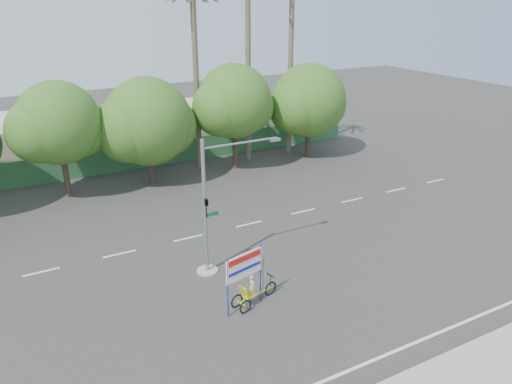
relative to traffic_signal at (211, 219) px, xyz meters
name	(u,v)px	position (x,y,z in m)	size (l,w,h in m)	color
ground	(291,297)	(2.20, -3.98, -2.92)	(120.00, 120.00, 0.00)	#33302D
fence	(150,155)	(2.20, 17.52, -1.92)	(38.00, 0.08, 2.00)	#336B3D
building_left	(9,146)	(-7.80, 22.02, -0.92)	(12.00, 8.00, 4.00)	beige
building_right	(217,123)	(10.20, 22.02, -1.12)	(14.00, 8.00, 3.60)	beige
tree_left	(58,126)	(-4.85, 14.02, 2.14)	(6.66, 5.60, 8.07)	#473828
tree_center	(147,124)	(1.14, 14.02, 1.55)	(7.62, 6.40, 7.85)	#473828
tree_right	(234,104)	(8.15, 14.02, 2.32)	(6.90, 5.80, 8.36)	#473828
tree_far_right	(308,103)	(15.15, 14.02, 1.73)	(7.38, 6.20, 7.94)	#473828
palm_tall	(248,32)	(10.20, 15.52, 7.55)	(3.73, 3.79, 17.45)	#70604C
palm_mid	(291,43)	(14.20, 15.52, 6.48)	(3.73, 3.79, 15.45)	#70604C
palm_short	(195,56)	(5.70, 15.52, 5.94)	(3.73, 3.79, 14.45)	#70604C
traffic_signal	(211,219)	(0.00, 0.00, 0.00)	(4.72, 1.10, 7.00)	gray
trike_billboard	(249,283)	(0.21, -3.63, -1.74)	(2.91, 1.08, 2.92)	black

